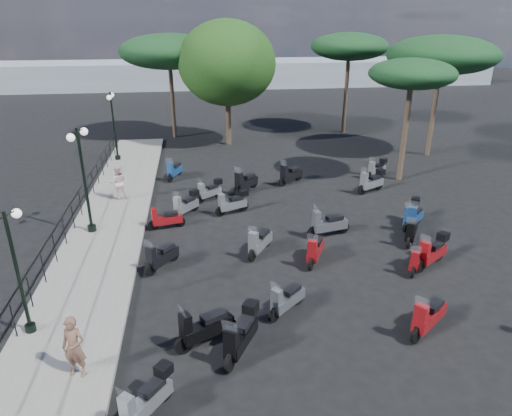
{
  "coord_description": "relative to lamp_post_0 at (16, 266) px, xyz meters",
  "views": [
    {
      "loc": [
        -2.75,
        -14.14,
        8.14
      ],
      "look_at": [
        -0.53,
        2.15,
        1.2
      ],
      "focal_mm": 32.0,
      "sensor_mm": 36.0,
      "label": 1
    }
  ],
  "objects": [
    {
      "name": "broadleaf_tree",
      "position": [
        7.04,
        19.62,
        3.14
      ],
      "size": [
        6.35,
        6.35,
        8.04
      ],
      "color": "#38281E",
      "rests_on": "ground"
    },
    {
      "name": "scooter_9",
      "position": [
        6.88,
        3.76,
        -1.71
      ],
      "size": [
        1.08,
        1.52,
        1.4
      ],
      "rotation": [
        0.0,
        0.0,
        2.56
      ],
      "color": "black",
      "rests_on": "ground"
    },
    {
      "name": "scooter_8",
      "position": [
        8.76,
        2.91,
        -1.71
      ],
      "size": [
        0.96,
        1.6,
        1.39
      ],
      "rotation": [
        0.0,
        0.0,
        2.66
      ],
      "color": "black",
      "rests_on": "ground"
    },
    {
      "name": "scooter_15",
      "position": [
        9.79,
        4.89,
        -1.68
      ],
      "size": [
        1.82,
        0.71,
        1.47
      ],
      "rotation": [
        0.0,
        0.0,
        1.79
      ],
      "color": "black",
      "rests_on": "ground"
    },
    {
      "name": "scooter_3",
      "position": [
        3.36,
        6.47,
        -1.77
      ],
      "size": [
        1.53,
        0.55,
        1.23
      ],
      "rotation": [
        0.0,
        0.0,
        1.76
      ],
      "color": "black",
      "rests_on": "ground"
    },
    {
      "name": "pine_3",
      "position": [
        15.53,
        11.02,
        3.29
      ],
      "size": [
        4.29,
        4.29,
        6.27
      ],
      "color": "#38281E",
      "rests_on": "ground"
    },
    {
      "name": "scooter_14",
      "position": [
        7.15,
        0.07,
        -1.74
      ],
      "size": [
        1.3,
        1.16,
        1.31
      ],
      "rotation": [
        0.0,
        0.0,
        2.3
      ],
      "color": "black",
      "rests_on": "ground"
    },
    {
      "name": "scooter_1",
      "position": [
        5.65,
        -1.48,
        -1.63
      ],
      "size": [
        1.11,
        1.7,
        1.49
      ],
      "rotation": [
        0.0,
        0.0,
        2.63
      ],
      "color": "black",
      "rests_on": "ground"
    },
    {
      "name": "pine_1",
      "position": [
        19.31,
        15.29,
        3.84
      ],
      "size": [
        6.41,
        6.41,
        7.17
      ],
      "color": "#38281E",
      "rests_on": "ground"
    },
    {
      "name": "scooter_19",
      "position": [
        13.48,
        5.16,
        -1.74
      ],
      "size": [
        1.32,
        1.15,
        1.31
      ],
      "rotation": [
        0.0,
        0.0,
        2.28
      ],
      "color": "black",
      "rests_on": "ground"
    },
    {
      "name": "scooter_2",
      "position": [
        3.37,
        3.2,
        -1.73
      ],
      "size": [
        1.13,
        1.36,
        1.33
      ],
      "rotation": [
        0.0,
        0.0,
        2.46
      ],
      "color": "black",
      "rests_on": "ground"
    },
    {
      "name": "scooter_24",
      "position": [
        12.83,
        3.92,
        -1.75
      ],
      "size": [
        0.98,
        1.41,
        1.29
      ],
      "rotation": [
        0.0,
        0.0,
        2.57
      ],
      "color": "black",
      "rests_on": "ground"
    },
    {
      "name": "railing",
      "position": [
        -0.3,
        5.97,
        -1.29
      ],
      "size": [
        0.04,
        26.04,
        1.1
      ],
      "color": "black",
      "rests_on": "sidewalk"
    },
    {
      "name": "woman",
      "position": [
        1.66,
        -1.87,
        -1.24
      ],
      "size": [
        0.67,
        0.54,
        1.6
      ],
      "primitive_type": "imported",
      "rotation": [
        0.0,
        0.0,
        -0.3
      ],
      "color": "brown",
      "rests_on": "sidewalk"
    },
    {
      "name": "scooter_25",
      "position": [
        12.75,
        2.13,
        -1.66
      ],
      "size": [
        1.55,
        1.14,
        1.41
      ],
      "rotation": [
        0.0,
        0.0,
        2.16
      ],
      "color": "black",
      "rests_on": "ground"
    },
    {
      "name": "lamp_post_1",
      "position": [
        0.44,
        6.33,
        0.36
      ],
      "size": [
        0.57,
        1.2,
        4.21
      ],
      "rotation": [
        0.0,
        0.0,
        -0.3
      ],
      "color": "black",
      "rests_on": "sidewalk"
    },
    {
      "name": "scooter_0",
      "position": [
        3.41,
        -3.27,
        -1.69
      ],
      "size": [
        1.16,
        1.39,
        1.32
      ],
      "rotation": [
        0.0,
        0.0,
        2.47
      ],
      "color": "black",
      "rests_on": "ground"
    },
    {
      "name": "scooter_11",
      "position": [
        5.3,
        9.42,
        -1.73
      ],
      "size": [
        1.29,
        1.07,
        1.22
      ],
      "rotation": [
        0.0,
        0.0,
        2.23
      ],
      "color": "black",
      "rests_on": "ground"
    },
    {
      "name": "scooter_26",
      "position": [
        13.33,
        9.42,
        -1.66
      ],
      "size": [
        1.62,
        1.03,
        1.41
      ],
      "rotation": [
        0.0,
        0.0,
        2.06
      ],
      "color": "black",
      "rests_on": "ground"
    },
    {
      "name": "pedestrian_far",
      "position": [
        1.07,
        9.79,
        -1.21
      ],
      "size": [
        0.9,
        0.76,
        1.65
      ],
      "primitive_type": "imported",
      "rotation": [
        0.0,
        0.0,
        3.32
      ],
      "color": "beige",
      "rests_on": "sidewalk"
    },
    {
      "name": "distant_hills",
      "position": [
        7.5,
        48.17,
        -0.69
      ],
      "size": [
        70.0,
        8.0,
        3.0
      ],
      "primitive_type": "cube",
      "color": "gray",
      "rests_on": "ground"
    },
    {
      "name": "pine_2",
      "position": [
        3.31,
        22.05,
        3.73
      ],
      "size": [
        6.73,
        6.73,
        7.11
      ],
      "color": "#38281E",
      "rests_on": "ground"
    },
    {
      "name": "scooter_18",
      "position": [
        12.02,
        1.87,
        -1.78
      ],
      "size": [
        0.9,
        1.32,
        1.19
      ],
      "rotation": [
        0.0,
        0.0,
        2.58
      ],
      "color": "black",
      "rests_on": "ground"
    },
    {
      "name": "lamp_post_2",
      "position": [
        0.06,
        16.43,
        0.24
      ],
      "size": [
        0.32,
        1.18,
        4.0
      ],
      "rotation": [
        0.0,
        0.0,
        -0.0
      ],
      "color": "black",
      "rests_on": "sidewalk"
    },
    {
      "name": "scooter_27",
      "position": [
        14.45,
        11.54,
        -1.72
      ],
      "size": [
        1.37,
        1.03,
        1.25
      ],
      "rotation": [
        0.0,
        0.0,
        2.17
      ],
      "color": "black",
      "rests_on": "ground"
    },
    {
      "name": "scooter_10",
      "position": [
        6.23,
        7.67,
        -1.7
      ],
      "size": [
        1.55,
        0.88,
        1.31
      ],
      "rotation": [
        0.0,
        0.0,
        1.99
      ],
      "color": "black",
      "rests_on": "ground"
    },
    {
      "name": "scooter_20",
      "position": [
        13.5,
        5.22,
        -1.66
      ],
      "size": [
        1.08,
        1.61,
        1.42
      ],
      "rotation": [
        0.0,
        0.0,
        2.61
      ],
      "color": "black",
      "rests_on": "ground"
    },
    {
      "name": "scooter_7",
      "position": [
        4.72,
        -1.0,
        -1.68
      ],
      "size": [
        1.7,
        1.02,
        1.48
      ],
      "rotation": [
        0.0,
        0.0,
        2.05
      ],
      "color": "black",
      "rests_on": "ground"
    },
    {
      "name": "scooter_5",
      "position": [
        3.55,
        12.78,
        -1.73
      ],
      "size": [
        0.84,
        1.58,
        1.33
      ],
      "rotation": [
        0.0,
        0.0,
        2.74
      ],
      "color": "black",
      "rests_on": "ground"
    },
    {
      "name": "scooter_21",
      "position": [
        9.58,
        11.18,
        -1.69
      ],
      "size": [
        1.49,
        1.2,
        1.43
      ],
      "rotation": [
        0.0,
        0.0,
        2.23
      ],
      "color": "black",
      "rests_on": "ground"
    },
    {
      "name": "ground",
      "position": [
        7.5,
        3.17,
        -2.19
      ],
      "size": [
        120.0,
        120.0,
        0.0
      ],
      "primitive_type": "plane",
      "color": "black",
      "rests_on": "ground"
    },
    {
      "name": "scooter_16",
      "position": [
        7.11,
        10.26,
        -1.68
      ],
      "size": [
        1.35,
        1.42,
        1.47
      ],
      "rotation": [
        0.0,
        0.0,
        2.38
      ],
      "color": "black",
      "rests_on": "ground"
    },
    {
      "name": "lamp_post_0",
      "position": [
        0.0,
        0.0,
        0.0
      ],
      "size": [
        0.53,
        1.0,
        3.58
      ],
      "rotation": [
        0.0,
        0.0,
        -0.36
      ],
      "color": "black",
      "rests_on": "sidewalk"
    },
    {
      "name": "pine_0",
      "position": [
        15.9,
        21.92,
        3.94
      ],
      "size": [
        5.5,
        5.5,
        7.12
      ],
      "color": "#38281E",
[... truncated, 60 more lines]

